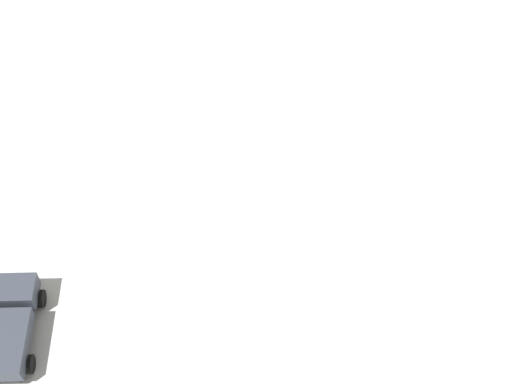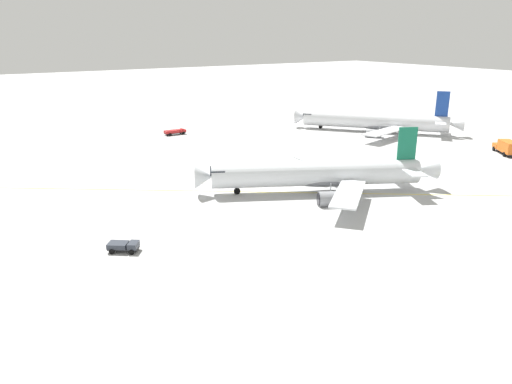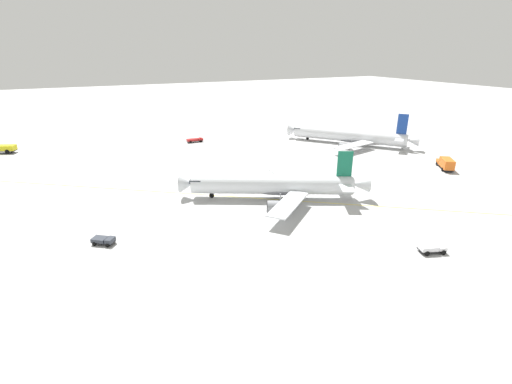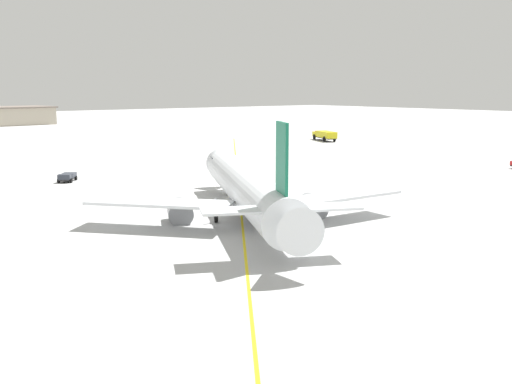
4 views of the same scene
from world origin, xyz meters
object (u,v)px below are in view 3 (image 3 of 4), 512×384
(airliner_main, at_px, (274,186))
(catering_truck_truck, at_px, (446,163))
(ops_pickup_truck, at_px, (195,140))
(pushback_tug_truck, at_px, (431,248))
(baggage_truck_truck, at_px, (104,240))
(airliner_secondary, at_px, (350,136))

(airliner_main, relative_size, catering_truck_truck, 4.63)
(catering_truck_truck, distance_m, ops_pickup_truck, 80.17)
(airliner_main, height_order, pushback_tug_truck, airliner_main)
(ops_pickup_truck, height_order, baggage_truck_truck, ops_pickup_truck)
(catering_truck_truck, relative_size, ops_pickup_truck, 1.44)
(airliner_secondary, distance_m, pushback_tug_truck, 73.84)
(baggage_truck_truck, bearing_deg, ops_pickup_truck, 98.22)
(catering_truck_truck, height_order, pushback_tug_truck, catering_truck_truck)
(catering_truck_truck, bearing_deg, baggage_truck_truck, 128.41)
(pushback_tug_truck, height_order, baggage_truck_truck, pushback_tug_truck)
(airliner_secondary, bearing_deg, baggage_truck_truck, 76.16)
(airliner_main, relative_size, pushback_tug_truck, 8.31)
(airliner_main, distance_m, pushback_tug_truck, 33.78)
(catering_truck_truck, distance_m, baggage_truck_truck, 88.29)
(airliner_main, bearing_deg, catering_truck_truck, -154.43)
(airliner_main, height_order, catering_truck_truck, airliner_main)
(airliner_main, xyz_separation_m, pushback_tug_truck, (-31.55, -11.86, -2.21))
(airliner_secondary, xyz_separation_m, catering_truck_truck, (-34.62, -4.92, -1.08))
(airliner_secondary, xyz_separation_m, ops_pickup_truck, (26.00, 47.54, -1.94))
(airliner_secondary, height_order, baggage_truck_truck, airliner_secondary)
(catering_truck_truck, distance_m, pushback_tug_truck, 50.52)
(airliner_main, bearing_deg, ops_pickup_truck, -62.76)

